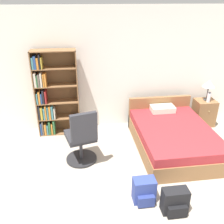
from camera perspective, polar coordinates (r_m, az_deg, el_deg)
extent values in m
cube|color=white|center=(5.50, 3.93, 9.71)|extent=(9.00, 0.06, 2.60)
cube|color=brown|center=(5.35, -17.04, 3.75)|extent=(0.02, 0.30, 1.81)
cube|color=brown|center=(5.28, -7.82, 4.35)|extent=(0.02, 0.30, 1.81)
cube|color=brown|center=(5.44, -12.37, 4.61)|extent=(0.88, 0.01, 1.81)
cube|color=brown|center=(5.68, -11.63, -4.39)|extent=(0.84, 0.29, 0.02)
cube|color=navy|center=(5.61, -15.79, -3.53)|extent=(0.03, 0.19, 0.27)
cube|color=#665B51|center=(5.61, -15.44, -3.26)|extent=(0.03, 0.23, 0.31)
cube|color=orange|center=(5.62, -14.92, -3.57)|extent=(0.04, 0.21, 0.24)
cube|color=teal|center=(5.62, -14.44, -3.65)|extent=(0.03, 0.22, 0.21)
cube|color=#2D6638|center=(5.60, -14.01, -3.25)|extent=(0.04, 0.22, 0.30)
cube|color=orange|center=(5.61, -13.49, -3.46)|extent=(0.03, 0.23, 0.24)
cube|color=#2D6638|center=(5.58, -13.07, -3.12)|extent=(0.04, 0.22, 0.31)
cube|color=brown|center=(5.51, -11.96, -1.11)|extent=(0.84, 0.29, 0.02)
cube|color=black|center=(5.44, -16.22, -0.03)|extent=(0.04, 0.19, 0.31)
cube|color=gold|center=(5.46, -15.72, -0.06)|extent=(0.04, 0.23, 0.27)
cube|color=teal|center=(5.44, -15.21, -0.22)|extent=(0.03, 0.18, 0.26)
cube|color=orange|center=(5.45, -14.83, 0.16)|extent=(0.03, 0.24, 0.30)
cube|color=teal|center=(5.43, -14.43, -0.09)|extent=(0.03, 0.18, 0.27)
cube|color=orange|center=(5.41, -13.99, -0.02)|extent=(0.04, 0.17, 0.29)
cube|color=teal|center=(5.40, -13.49, 0.01)|extent=(0.04, 0.17, 0.29)
cube|color=beige|center=(5.41, -12.97, -0.22)|extent=(0.03, 0.18, 0.23)
cube|color=brown|center=(5.36, -12.30, 2.36)|extent=(0.84, 0.29, 0.02)
cube|color=teal|center=(5.34, -16.66, 3.16)|extent=(0.03, 0.22, 0.22)
cube|color=orange|center=(5.33, -16.20, 3.39)|extent=(0.04, 0.23, 0.26)
cube|color=navy|center=(5.33, -15.76, 3.17)|extent=(0.03, 0.22, 0.21)
cube|color=black|center=(5.29, -15.41, 3.50)|extent=(0.04, 0.19, 0.28)
cube|color=maroon|center=(5.32, -14.87, 3.50)|extent=(0.03, 0.24, 0.26)
cube|color=brown|center=(5.24, -12.66, 6.01)|extent=(0.84, 0.29, 0.02)
cube|color=beige|center=(5.20, -17.12, 7.12)|extent=(0.04, 0.21, 0.28)
cube|color=#2D6638|center=(5.19, -16.72, 6.82)|extent=(0.02, 0.17, 0.23)
cube|color=#665B51|center=(5.19, -16.36, 7.01)|extent=(0.03, 0.20, 0.25)
cube|color=beige|center=(5.18, -15.86, 7.19)|extent=(0.04, 0.20, 0.28)
cube|color=orange|center=(5.19, -15.36, 7.15)|extent=(0.02, 0.21, 0.26)
cube|color=orange|center=(5.17, -14.97, 7.16)|extent=(0.04, 0.19, 0.26)
cube|color=brown|center=(5.13, -13.04, 9.83)|extent=(0.84, 0.29, 0.02)
cube|color=teal|center=(5.12, -17.62, 10.70)|extent=(0.04, 0.22, 0.23)
cube|color=navy|center=(5.10, -17.17, 10.84)|extent=(0.04, 0.19, 0.25)
cube|color=orange|center=(5.09, -16.62, 10.68)|extent=(0.04, 0.18, 0.22)
cube|color=black|center=(5.07, -16.21, 11.07)|extent=(0.02, 0.17, 0.28)
cube|color=gold|center=(5.10, -15.77, 10.85)|extent=(0.02, 0.23, 0.22)
cube|color=brown|center=(5.06, -13.42, 13.56)|extent=(0.88, 0.30, 0.02)
cube|color=brown|center=(5.08, 13.75, -6.57)|extent=(1.39, 1.98, 0.30)
cube|color=maroon|center=(4.96, 14.02, -4.26)|extent=(1.37, 1.94, 0.17)
cube|color=brown|center=(5.76, 10.69, 0.08)|extent=(1.39, 0.08, 0.72)
cube|color=silver|center=(5.51, 11.49, 0.76)|extent=(0.50, 0.30, 0.12)
cylinder|color=#232326|center=(4.73, -6.96, -10.50)|extent=(0.56, 0.56, 0.04)
cylinder|color=#333338|center=(4.60, -7.10, -8.19)|extent=(0.06, 0.06, 0.42)
cube|color=#2D2D33|center=(4.46, -7.28, -5.42)|extent=(0.59, 0.59, 0.10)
cube|color=#2D2D33|center=(4.08, -6.43, -3.60)|extent=(0.45, 0.19, 0.51)
cube|color=brown|center=(6.13, 20.26, -0.10)|extent=(0.45, 0.38, 0.61)
sphere|color=tan|center=(5.92, 21.29, 0.12)|extent=(0.02, 0.02, 0.02)
cylinder|color=#333333|center=(6.04, 20.76, 2.68)|extent=(0.13, 0.13, 0.02)
cylinder|color=#333333|center=(5.99, 20.98, 4.06)|extent=(0.02, 0.02, 0.29)
cone|color=white|center=(5.92, 21.31, 6.06)|extent=(0.27, 0.27, 0.15)
cylinder|color=silver|center=(5.90, 21.23, 3.07)|extent=(0.08, 0.08, 0.21)
cylinder|color=#2D2D33|center=(5.86, 21.40, 4.12)|extent=(0.05, 0.05, 0.02)
cube|color=black|center=(3.76, 14.14, -19.03)|extent=(0.36, 0.19, 0.37)
cube|color=black|center=(3.74, 14.72, -21.22)|extent=(0.27, 0.06, 0.17)
cube|color=navy|center=(3.83, 7.31, -17.25)|extent=(0.32, 0.21, 0.38)
cube|color=navy|center=(3.79, 7.79, -19.57)|extent=(0.24, 0.07, 0.17)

